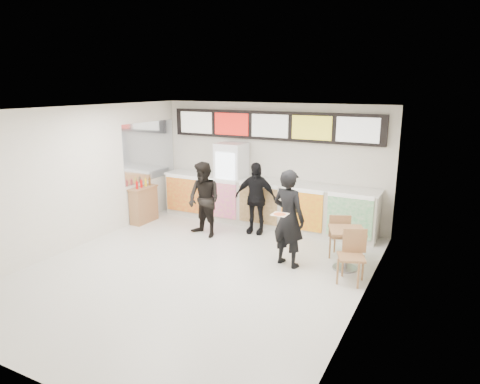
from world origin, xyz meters
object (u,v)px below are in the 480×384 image
Objects in this scene: service_counter at (264,203)px; cafe_table at (346,242)px; customer_main at (289,218)px; drinks_fridge at (231,182)px; customer_mid at (255,198)px; customer_left at (204,200)px; condiment_ledge at (144,204)px.

service_counter is 3.01m from cafe_table.
service_counter is at bearing -39.47° from customer_main.
drinks_fridge reaches higher than service_counter.
service_counter is 3.36× the size of cafe_table.
customer_mid is 2.67m from cafe_table.
customer_mid is (0.94, 0.75, -0.02)m from customer_left.
customer_left reaches higher than service_counter.
customer_main is at bearing 175.02° from cafe_table.
customer_main is at bearing -1.12° from customer_left.
cafe_table is 5.31m from condiment_ledge.
drinks_fridge is (-0.93, 0.02, 0.43)m from service_counter.
condiment_ledge is at bearing 4.39° from customer_main.
customer_left reaches higher than cafe_table.
customer_main is (1.42, -2.04, 0.38)m from service_counter.
drinks_fridge is at bearing 106.77° from customer_left.
service_counter is 1.03m from drinks_fridge.
cafe_table is (2.47, -1.72, -0.02)m from service_counter.
condiment_ledge is (-4.24, 0.85, -0.48)m from customer_main.
drinks_fridge is at bearing 32.68° from condiment_ledge.
service_counter is 2.52m from customer_main.
customer_mid is at bearing -33.01° from drinks_fridge.
customer_mid is 2.95m from condiment_ledge.
service_counter is at bearing 22.93° from condiment_ledge.
service_counter reaches higher than condiment_ledge.
customer_left is (0.04, -1.39, -0.13)m from drinks_fridge.
cafe_table is at bearing 9.21° from customer_left.
drinks_fridge reaches higher than customer_mid.
cafe_table is at bearing -31.45° from customer_mid.
drinks_fridge is at bearing 179.01° from service_counter.
service_counter is at bearing -0.99° from drinks_fridge.
cafe_table is (3.40, -1.73, -0.45)m from drinks_fridge.
customer_left is 1.20m from customer_mid.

